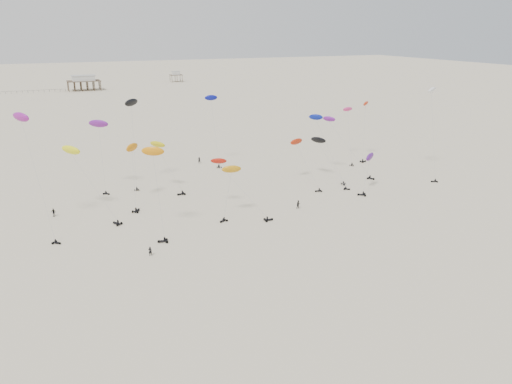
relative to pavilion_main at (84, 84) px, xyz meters
name	(u,v)px	position (x,y,z in m)	size (l,w,h in m)	color
ground_plane	(147,129)	(10.00, -150.00, -4.22)	(900.00, 900.00, 0.00)	beige
pavilion_main	(84,84)	(0.00, 0.00, 0.00)	(21.00, 13.00, 9.80)	brown
pavilion_small	(176,77)	(70.00, 30.00, -0.74)	(9.00, 7.00, 8.00)	brown
rig_0	(343,139)	(47.29, -236.94, 5.78)	(9.45, 15.32, 19.34)	black
rig_1	(349,127)	(58.20, -223.20, 6.04)	(7.72, 13.13, 18.45)	black
rig_2	(301,151)	(32.71, -239.22, 4.24)	(4.60, 13.96, 14.92)	black
rig_3	(324,136)	(38.09, -241.71, 8.24)	(8.25, 8.90, 18.57)	black
rig_4	(322,147)	(40.09, -237.84, 4.44)	(4.12, 17.71, 16.71)	black
rig_5	(132,116)	(-7.65, -223.85, 13.75)	(4.81, 9.48, 22.49)	black
rig_6	(99,132)	(-16.08, -224.74, 10.68)	(5.54, 8.76, 18.08)	black
rig_7	(236,181)	(8.99, -253.19, 2.78)	(9.28, 15.63, 17.43)	black
rig_8	(78,162)	(-22.62, -240.38, 7.42)	(10.60, 17.08, 18.97)	black
rig_9	(432,104)	(70.86, -244.14, 15.07)	(9.73, 14.34, 25.12)	black
rig_10	(368,166)	(44.64, -252.55, 2.34)	(8.07, 7.22, 9.99)	black
rig_11	(365,125)	(62.37, -225.52, 6.70)	(6.35, 7.94, 18.01)	black
rig_12	(230,181)	(6.48, -255.92, 3.98)	(6.50, 5.35, 11.55)	black
rig_13	(163,156)	(-2.20, -232.39, 4.80)	(7.15, 9.77, 13.39)	black
rig_14	(27,137)	(-31.93, -246.98, 14.96)	(6.43, 14.65, 24.82)	black
rig_16	(133,165)	(-10.73, -238.63, 5.03)	(4.88, 12.43, 14.68)	black
rig_17	(155,173)	(-9.96, -259.23, 8.37)	(4.78, 8.89, 17.73)	black
rig_18	(214,122)	(17.65, -213.19, 8.69)	(3.88, 7.84, 20.69)	black
spectator_0	(151,256)	(-13.78, -268.69, -4.22)	(0.75, 0.52, 2.08)	black
spectator_1	(298,208)	(22.57, -257.39, -4.22)	(1.11, 0.65, 2.28)	black
spectator_2	(54,216)	(-28.96, -240.53, -4.22)	(1.28, 0.69, 2.17)	black
spectator_3	(199,163)	(13.76, -209.81, -4.22)	(0.84, 0.58, 2.31)	black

